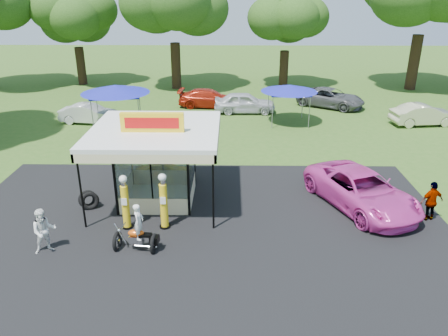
{
  "coord_description": "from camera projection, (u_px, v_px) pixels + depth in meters",
  "views": [
    {
      "loc": [
        1.2,
        -12.61,
        8.95
      ],
      "look_at": [
        0.94,
        4.0,
        1.98
      ],
      "focal_mm": 35.0,
      "sensor_mm": 36.0,
      "label": 1
    }
  ],
  "objects": [
    {
      "name": "bg_car_d",
      "position": [
        331.0,
        98.0,
        34.47
      ],
      "size": [
        5.75,
        4.88,
        1.46
      ],
      "primitive_type": "imported",
      "rotation": [
        0.0,
        0.0,
        1.0
      ],
      "color": "#505153",
      "rests_on": "ground"
    },
    {
      "name": "spectator_east_b",
      "position": [
        432.0,
        202.0,
        17.65
      ],
      "size": [
        1.09,
        0.66,
        1.73
      ],
      "primitive_type": "imported",
      "rotation": [
        0.0,
        0.0,
        3.39
      ],
      "color": "gray",
      "rests_on": "ground"
    },
    {
      "name": "tent_west",
      "position": [
        115.0,
        89.0,
        27.99
      ],
      "size": [
        4.38,
        4.38,
        3.06
      ],
      "rotation": [
        0.0,
        0.0,
        0.18
      ],
      "color": "gray",
      "rests_on": "ground"
    },
    {
      "name": "oak_far_b",
      "position": [
        75.0,
        17.0,
        40.39
      ],
      "size": [
        8.14,
        8.14,
        9.71
      ],
      "color": "black",
      "rests_on": "ground"
    },
    {
      "name": "motorcycle",
      "position": [
        138.0,
        232.0,
        15.67
      ],
      "size": [
        1.68,
        0.92,
        1.95
      ],
      "rotation": [
        0.0,
        0.0,
        -0.1
      ],
      "color": "black",
      "rests_on": "ground"
    },
    {
      "name": "kiosk_car",
      "position": [
        166.0,
        171.0,
        21.58
      ],
      "size": [
        2.82,
        1.13,
        0.96
      ],
      "primitive_type": "imported",
      "rotation": [
        0.0,
        0.0,
        1.57
      ],
      "color": "yellow",
      "rests_on": "ground"
    },
    {
      "name": "bg_car_b",
      "position": [
        209.0,
        98.0,
        34.44
      ],
      "size": [
        4.95,
        2.32,
        1.4
      ],
      "primitive_type": "imported",
      "rotation": [
        0.0,
        0.0,
        1.49
      ],
      "color": "#A61E0C",
      "rests_on": "ground"
    },
    {
      "name": "asphalt_apron",
      "position": [
        199.0,
        234.0,
        16.94
      ],
      "size": [
        20.0,
        14.0,
        0.04
      ],
      "primitive_type": "cube",
      "color": "black",
      "rests_on": "ground"
    },
    {
      "name": "gas_pump_right",
      "position": [
        164.0,
        202.0,
        16.99
      ],
      "size": [
        0.44,
        0.44,
        2.37
      ],
      "color": "black",
      "rests_on": "ground"
    },
    {
      "name": "bg_car_c",
      "position": [
        245.0,
        103.0,
        32.87
      ],
      "size": [
        4.59,
        1.89,
        1.56
      ],
      "primitive_type": "imported",
      "rotation": [
        0.0,
        0.0,
        1.58
      ],
      "color": "silver",
      "rests_on": "ground"
    },
    {
      "name": "gas_pump_left",
      "position": [
        125.0,
        204.0,
        16.97
      ],
      "size": [
        0.43,
        0.43,
        2.3
      ],
      "color": "black",
      "rests_on": "ground"
    },
    {
      "name": "oak_far_d",
      "position": [
        286.0,
        22.0,
        39.41
      ],
      "size": [
        7.79,
        7.79,
        9.27
      ],
      "color": "black",
      "rests_on": "ground"
    },
    {
      "name": "spectator_west",
      "position": [
        44.0,
        231.0,
        15.55
      ],
      "size": [
        1.04,
        0.95,
        1.72
      ],
      "primitive_type": "imported",
      "rotation": [
        0.0,
        0.0,
        0.46
      ],
      "color": "white",
      "rests_on": "ground"
    },
    {
      "name": "ground",
      "position": [
        195.0,
        265.0,
        15.1
      ],
      "size": [
        120.0,
        120.0,
        0.0
      ],
      "primitive_type": "plane",
      "color": "#31561B",
      "rests_on": "ground"
    },
    {
      "name": "tent_east",
      "position": [
        289.0,
        88.0,
        29.76
      ],
      "size": [
        3.86,
        3.86,
        2.7
      ],
      "rotation": [
        0.0,
        0.0,
        0.03
      ],
      "color": "gray",
      "rests_on": "ground"
    },
    {
      "name": "gas_station_kiosk",
      "position": [
        157.0,
        163.0,
        19.05
      ],
      "size": [
        5.4,
        5.4,
        4.18
      ],
      "color": "white",
      "rests_on": "ground"
    },
    {
      "name": "spare_tires",
      "position": [
        89.0,
        200.0,
        18.79
      ],
      "size": [
        1.03,
        0.84,
        0.83
      ],
      "rotation": [
        0.0,
        0.0,
        0.38
      ],
      "color": "black",
      "rests_on": "ground"
    },
    {
      "name": "pink_sedan",
      "position": [
        361.0,
        190.0,
        18.79
      ],
      "size": [
        4.68,
        6.31,
        1.59
      ],
      "primitive_type": "imported",
      "rotation": [
        0.0,
        0.0,
        0.4
      ],
      "color": "#DA3BA5",
      "rests_on": "ground"
    },
    {
      "name": "bg_car_e",
      "position": [
        424.0,
        115.0,
        29.99
      ],
      "size": [
        4.57,
        2.09,
        1.45
      ],
      "primitive_type": "imported",
      "rotation": [
        0.0,
        0.0,
        1.7
      ],
      "color": "#B7B88D",
      "rests_on": "ground"
    },
    {
      "name": "bg_car_a",
      "position": [
        89.0,
        114.0,
        30.43
      ],
      "size": [
        4.21,
        1.89,
        1.34
      ],
      "primitive_type": "imported",
      "rotation": [
        0.0,
        0.0,
        1.45
      ],
      "color": "silver",
      "rests_on": "ground"
    },
    {
      "name": "oak_far_c",
      "position": [
        173.0,
        4.0,
        38.22
      ],
      "size": [
        9.92,
        9.92,
        11.7
      ],
      "color": "black",
      "rests_on": "ground"
    }
  ]
}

